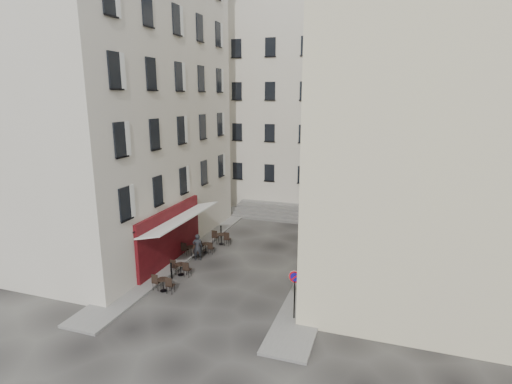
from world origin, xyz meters
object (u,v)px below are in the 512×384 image
at_px(pedestrian, 198,247).
at_px(bistro_table_b, 181,268).
at_px(no_parking_sign, 295,286).
at_px(bistro_table_a, 163,283).

bearing_deg(pedestrian, bistro_table_b, 70.76).
xyz_separation_m(no_parking_sign, pedestrian, (-7.35, 4.92, -0.87)).
distance_m(bistro_table_b, pedestrian, 2.37).
bearing_deg(no_parking_sign, bistro_table_b, 162.99).
bearing_deg(no_parking_sign, bistro_table_a, 178.20).
distance_m(bistro_table_a, bistro_table_b, 2.04).
bearing_deg(bistro_table_a, no_parking_sign, -4.42).
relative_size(no_parking_sign, bistro_table_b, 1.95).
xyz_separation_m(no_parking_sign, bistro_table_a, (-7.16, 0.55, -1.27)).
bearing_deg(pedestrian, no_parking_sign, 124.59).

